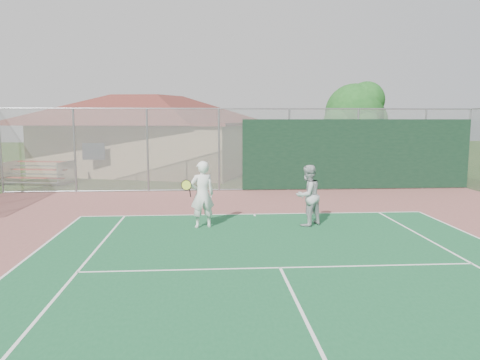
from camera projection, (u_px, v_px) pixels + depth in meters
name	position (u px, v px, depth m)	size (l,w,h in m)	color
back_fence	(291.00, 152.00, 20.05)	(20.08, 0.11, 3.53)	gray
clubhouse	(149.00, 126.00, 26.85)	(14.02, 11.47, 5.22)	tan
bleachers	(38.00, 172.00, 22.23)	(3.09, 2.12, 1.05)	#A63726
tree	(356.00, 115.00, 24.40)	(3.58, 3.39, 4.99)	#3E2A16
player_white_front	(202.00, 195.00, 13.15)	(0.98, 0.68, 1.89)	white
player_grey_back	(308.00, 196.00, 13.39)	(1.08, 1.03, 1.75)	#AEB1B3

